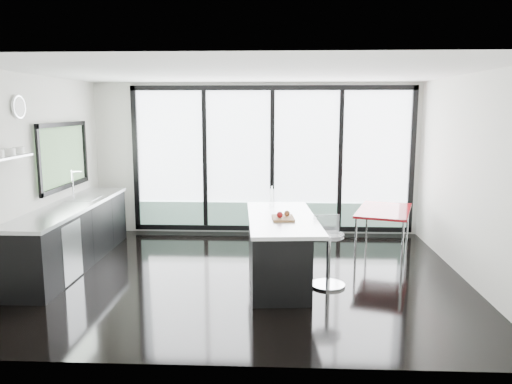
{
  "coord_description": "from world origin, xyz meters",
  "views": [
    {
      "loc": [
        0.43,
        -6.73,
        2.34
      ],
      "look_at": [
        0.1,
        0.3,
        1.15
      ],
      "focal_mm": 35.0,
      "sensor_mm": 36.0,
      "label": 1
    }
  ],
  "objects_px": {
    "island": "(277,247)",
    "bar_stool_near": "(328,260)",
    "red_table": "(383,232)",
    "bar_stool_far": "(300,248)"
  },
  "relations": [
    {
      "from": "island",
      "to": "bar_stool_near",
      "type": "relative_size",
      "value": 3.06
    },
    {
      "from": "island",
      "to": "red_table",
      "type": "relative_size",
      "value": 1.61
    },
    {
      "from": "island",
      "to": "bar_stool_far",
      "type": "bearing_deg",
      "value": 53.85
    },
    {
      "from": "island",
      "to": "bar_stool_near",
      "type": "xyz_separation_m",
      "value": [
        0.68,
        -0.27,
        -0.08
      ]
    },
    {
      "from": "red_table",
      "to": "island",
      "type": "bearing_deg",
      "value": -143.37
    },
    {
      "from": "island",
      "to": "bar_stool_near",
      "type": "distance_m",
      "value": 0.74
    },
    {
      "from": "bar_stool_near",
      "to": "bar_stool_far",
      "type": "distance_m",
      "value": 0.82
    },
    {
      "from": "red_table",
      "to": "bar_stool_far",
      "type": "bearing_deg",
      "value": -149.6
    },
    {
      "from": "island",
      "to": "bar_stool_far",
      "type": "xyz_separation_m",
      "value": [
        0.34,
        0.47,
        -0.13
      ]
    },
    {
      "from": "bar_stool_near",
      "to": "island",
      "type": "bearing_deg",
      "value": 149.49
    }
  ]
}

